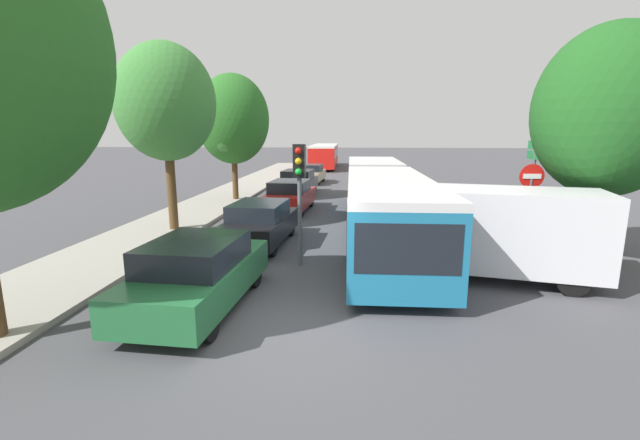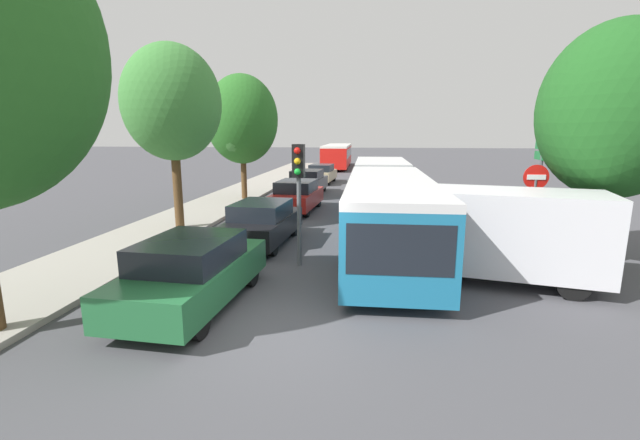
{
  "view_description": "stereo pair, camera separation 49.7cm",
  "coord_description": "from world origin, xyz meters",
  "px_view_note": "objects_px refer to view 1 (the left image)",
  "views": [
    {
      "loc": [
        1.16,
        -7.5,
        3.71
      ],
      "look_at": [
        0.2,
        4.69,
        1.2
      ],
      "focal_mm": 24.0,
      "sensor_mm": 36.0,
      "label": 1
    },
    {
      "loc": [
        1.66,
        -7.45,
        3.71
      ],
      "look_at": [
        0.2,
        4.69,
        1.2
      ],
      "focal_mm": 24.0,
      "sensor_mm": 36.0,
      "label": 2
    }
  ],
  "objects_px": {
    "articulated_bus": "(380,195)",
    "queued_car_red": "(290,196)",
    "queued_car_tan": "(311,174)",
    "queued_car_graphite": "(298,182)",
    "white_van": "(505,231)",
    "no_entry_sign": "(530,197)",
    "tree_right_near": "(609,112)",
    "traffic_light": "(299,178)",
    "city_bus_rear": "(325,155)",
    "direction_sign_post": "(534,168)",
    "queued_car_green": "(198,274)",
    "queued_car_black": "(260,223)",
    "tree_left_mid": "(166,103)",
    "tree_left_far": "(232,122)"
  },
  "relations": [
    {
      "from": "tree_left_far",
      "to": "queued_car_black",
      "type": "bearing_deg",
      "value": -69.44
    },
    {
      "from": "queued_car_graphite",
      "to": "traffic_light",
      "type": "distance_m",
      "value": 14.35
    },
    {
      "from": "direction_sign_post",
      "to": "tree_right_near",
      "type": "distance_m",
      "value": 2.95
    },
    {
      "from": "city_bus_rear",
      "to": "tree_right_near",
      "type": "relative_size",
      "value": 1.71
    },
    {
      "from": "articulated_bus",
      "to": "white_van",
      "type": "distance_m",
      "value": 5.95
    },
    {
      "from": "direction_sign_post",
      "to": "no_entry_sign",
      "type": "bearing_deg",
      "value": 70.01
    },
    {
      "from": "queued_car_red",
      "to": "queued_car_tan",
      "type": "xyz_separation_m",
      "value": [
        -0.16,
        11.65,
        -0.04
      ]
    },
    {
      "from": "queued_car_black",
      "to": "queued_car_tan",
      "type": "bearing_deg",
      "value": 4.01
    },
    {
      "from": "tree_left_mid",
      "to": "tree_left_far",
      "type": "relative_size",
      "value": 1.02
    },
    {
      "from": "queued_car_green",
      "to": "tree_left_far",
      "type": "height_order",
      "value": "tree_left_far"
    },
    {
      "from": "queued_car_graphite",
      "to": "direction_sign_post",
      "type": "distance_m",
      "value": 14.45
    },
    {
      "from": "queued_car_green",
      "to": "direction_sign_post",
      "type": "bearing_deg",
      "value": -51.51
    },
    {
      "from": "city_bus_rear",
      "to": "no_entry_sign",
      "type": "distance_m",
      "value": 33.95
    },
    {
      "from": "articulated_bus",
      "to": "traffic_light",
      "type": "bearing_deg",
      "value": -29.16
    },
    {
      "from": "queued_car_graphite",
      "to": "tree_right_near",
      "type": "bearing_deg",
      "value": -137.93
    },
    {
      "from": "queued_car_green",
      "to": "direction_sign_post",
      "type": "height_order",
      "value": "direction_sign_post"
    },
    {
      "from": "queued_car_red",
      "to": "queued_car_green",
      "type": "bearing_deg",
      "value": -177.51
    },
    {
      "from": "city_bus_rear",
      "to": "queued_car_tan",
      "type": "distance_m",
      "value": 14.11
    },
    {
      "from": "direction_sign_post",
      "to": "tree_left_far",
      "type": "xyz_separation_m",
      "value": [
        -12.44,
        7.81,
        1.72
      ]
    },
    {
      "from": "queued_car_tan",
      "to": "no_entry_sign",
      "type": "distance_m",
      "value": 20.62
    },
    {
      "from": "queued_car_black",
      "to": "direction_sign_post",
      "type": "relative_size",
      "value": 1.19
    },
    {
      "from": "queued_car_red",
      "to": "queued_car_tan",
      "type": "relative_size",
      "value": 1.06
    },
    {
      "from": "traffic_light",
      "to": "tree_left_mid",
      "type": "bearing_deg",
      "value": -122.33
    },
    {
      "from": "queued_car_black",
      "to": "direction_sign_post",
      "type": "xyz_separation_m",
      "value": [
        9.11,
        1.07,
        1.82
      ]
    },
    {
      "from": "traffic_light",
      "to": "white_van",
      "type": "bearing_deg",
      "value": 85.95
    },
    {
      "from": "queued_car_black",
      "to": "articulated_bus",
      "type": "bearing_deg",
      "value": -56.23
    },
    {
      "from": "queued_car_green",
      "to": "queued_car_black",
      "type": "distance_m",
      "value": 5.36
    },
    {
      "from": "articulated_bus",
      "to": "no_entry_sign",
      "type": "distance_m",
      "value": 5.34
    },
    {
      "from": "queued_car_graphite",
      "to": "queued_car_black",
      "type": "bearing_deg",
      "value": -174.97
    },
    {
      "from": "white_van",
      "to": "no_entry_sign",
      "type": "xyz_separation_m",
      "value": [
        1.29,
        1.87,
        0.64
      ]
    },
    {
      "from": "no_entry_sign",
      "to": "tree_right_near",
      "type": "relative_size",
      "value": 0.43
    },
    {
      "from": "tree_left_mid",
      "to": "tree_left_far",
      "type": "height_order",
      "value": "tree_left_mid"
    },
    {
      "from": "queued_car_green",
      "to": "direction_sign_post",
      "type": "xyz_separation_m",
      "value": [
        9.27,
        6.42,
        1.78
      ]
    },
    {
      "from": "queued_car_black",
      "to": "tree_left_far",
      "type": "xyz_separation_m",
      "value": [
        -3.33,
        8.88,
        3.54
      ]
    },
    {
      "from": "queued_car_red",
      "to": "no_entry_sign",
      "type": "xyz_separation_m",
      "value": [
        8.14,
        -7.18,
        1.13
      ]
    },
    {
      "from": "queued_car_graphite",
      "to": "no_entry_sign",
      "type": "height_order",
      "value": "no_entry_sign"
    },
    {
      "from": "traffic_light",
      "to": "queued_car_green",
      "type": "bearing_deg",
      "value": -26.6
    },
    {
      "from": "articulated_bus",
      "to": "queued_car_red",
      "type": "relative_size",
      "value": 3.67
    },
    {
      "from": "queued_car_graphite",
      "to": "traffic_light",
      "type": "relative_size",
      "value": 1.29
    },
    {
      "from": "traffic_light",
      "to": "direction_sign_post",
      "type": "height_order",
      "value": "direction_sign_post"
    },
    {
      "from": "queued_car_red",
      "to": "city_bus_rear",
      "type": "bearing_deg",
      "value": 4.07
    },
    {
      "from": "white_van",
      "to": "tree_left_far",
      "type": "xyz_separation_m",
      "value": [
        -10.29,
        11.73,
        3.03
      ]
    },
    {
      "from": "queued_car_green",
      "to": "tree_right_near",
      "type": "xyz_separation_m",
      "value": [
        10.22,
        4.21,
        3.48
      ]
    },
    {
      "from": "queued_car_tan",
      "to": "queued_car_red",
      "type": "bearing_deg",
      "value": -175.39
    },
    {
      "from": "white_van",
      "to": "queued_car_black",
      "type": "bearing_deg",
      "value": -10.17
    },
    {
      "from": "no_entry_sign",
      "to": "queued_car_green",
      "type": "bearing_deg",
      "value": -62.56
    },
    {
      "from": "articulated_bus",
      "to": "no_entry_sign",
      "type": "relative_size",
      "value": 5.69
    },
    {
      "from": "city_bus_rear",
      "to": "direction_sign_post",
      "type": "distance_m",
      "value": 32.21
    },
    {
      "from": "queued_car_red",
      "to": "white_van",
      "type": "bearing_deg",
      "value": -139.04
    },
    {
      "from": "queued_car_graphite",
      "to": "white_van",
      "type": "bearing_deg",
      "value": -150.19
    }
  ]
}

